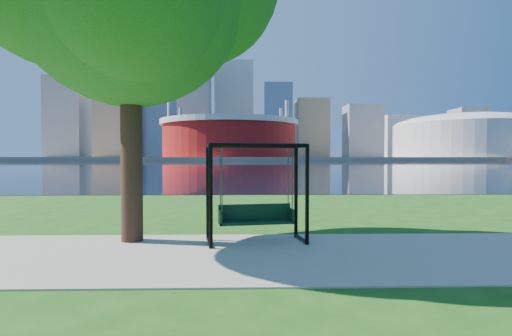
{
  "coord_description": "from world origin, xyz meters",
  "views": [
    {
      "loc": [
        -0.03,
        -8.29,
        1.94
      ],
      "look_at": [
        0.18,
        0.0,
        1.71
      ],
      "focal_mm": 28.0,
      "sensor_mm": 36.0,
      "label": 1
    }
  ],
  "objects": [
    {
      "name": "river",
      "position": [
        0.0,
        102.0,
        0.01
      ],
      "size": [
        900.0,
        180.0,
        0.02
      ],
      "primitive_type": "cube",
      "color": "black",
      "rests_on": "ground"
    },
    {
      "name": "stadium",
      "position": [
        -10.0,
        235.0,
        14.23
      ],
      "size": [
        83.0,
        83.0,
        32.0
      ],
      "color": "maroon",
      "rests_on": "far_bank"
    },
    {
      "name": "far_bank",
      "position": [
        0.0,
        306.0,
        1.0
      ],
      "size": [
        900.0,
        228.0,
        2.0
      ],
      "primitive_type": "cube",
      "color": "#937F60",
      "rests_on": "ground"
    },
    {
      "name": "path",
      "position": [
        0.0,
        -0.5,
        0.01
      ],
      "size": [
        120.0,
        4.0,
        0.03
      ],
      "primitive_type": "cube",
      "color": "#9E937F",
      "rests_on": "ground"
    },
    {
      "name": "ground",
      "position": [
        0.0,
        0.0,
        0.0
      ],
      "size": [
        900.0,
        900.0,
        0.0
      ],
      "primitive_type": "plane",
      "color": "#1E5114",
      "rests_on": "ground"
    },
    {
      "name": "swing",
      "position": [
        0.2,
        0.63,
        1.08
      ],
      "size": [
        2.31,
        1.28,
        2.24
      ],
      "rotation": [
        0.0,
        0.0,
        0.16
      ],
      "color": "black",
      "rests_on": "ground"
    },
    {
      "name": "arena",
      "position": [
        135.0,
        235.0,
        15.87
      ],
      "size": [
        84.0,
        84.0,
        26.56
      ],
      "color": "beige",
      "rests_on": "far_bank"
    },
    {
      "name": "skyline",
      "position": [
        -4.27,
        319.39,
        35.89
      ],
      "size": [
        392.0,
        66.0,
        96.5
      ],
      "color": "gray",
      "rests_on": "far_bank"
    }
  ]
}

